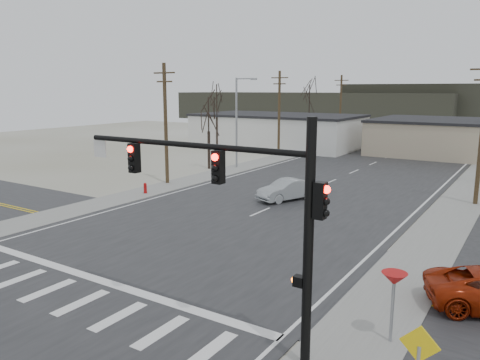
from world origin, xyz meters
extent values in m
plane|color=beige|center=(0.00, 0.00, 0.00)|extent=(140.00, 140.00, 0.00)
cube|color=black|center=(0.00, 15.00, 0.02)|extent=(18.00, 110.00, 0.05)
cube|color=black|center=(0.00, 0.00, 0.02)|extent=(90.00, 10.00, 0.04)
cube|color=gray|center=(-10.60, 20.00, 0.03)|extent=(3.00, 90.00, 0.06)
cube|color=gray|center=(10.60, 20.00, 0.03)|extent=(3.00, 90.00, 0.06)
cylinder|color=black|center=(9.80, -6.20, 3.60)|extent=(0.28, 0.28, 7.20)
cylinder|color=black|center=(5.60, -6.20, 6.20)|extent=(8.40, 0.18, 0.18)
cube|color=black|center=(6.80, -6.20, 5.60)|extent=(0.32, 0.30, 1.00)
cube|color=black|center=(3.30, -6.20, 5.60)|extent=(0.32, 0.30, 1.00)
sphere|color=#FF0C05|center=(6.80, -6.37, 5.92)|extent=(0.22, 0.22, 0.22)
sphere|color=#FF0C05|center=(3.30, -6.37, 5.92)|extent=(0.22, 0.22, 0.22)
cube|color=black|center=(10.10, -6.20, 5.00)|extent=(0.30, 0.30, 1.00)
cube|color=silver|center=(1.60, -6.20, 5.80)|extent=(0.60, 0.04, 0.60)
cube|color=black|center=(9.55, -6.20, 2.60)|extent=(0.30, 0.25, 0.30)
sphere|color=#FF5905|center=(9.40, -6.20, 2.60)|extent=(0.18, 0.18, 0.18)
cylinder|color=#A50C0C|center=(-10.20, 8.00, 0.35)|extent=(0.24, 0.24, 0.70)
sphere|color=#A50C0C|center=(-10.20, 8.00, 0.75)|extent=(0.24, 0.24, 0.24)
cylinder|color=gray|center=(11.50, -3.50, 1.05)|extent=(0.10, 0.10, 2.10)
cone|color=#A50C0C|center=(11.50, -3.50, 2.15)|extent=(0.80, 0.80, 0.40)
cube|color=yellow|center=(13.00, -7.00, 2.15)|extent=(0.92, 0.05, 0.92)
cube|color=silver|center=(-16.00, 40.00, 2.10)|extent=(22.00, 12.00, 4.20)
cube|color=black|center=(-16.00, 40.00, 4.35)|extent=(22.30, 12.30, 0.30)
cylinder|color=#473621|center=(-11.50, 12.00, 5.00)|extent=(0.30, 0.30, 10.00)
cube|color=#473621|center=(-11.50, 12.00, 9.20)|extent=(2.20, 0.12, 0.12)
cube|color=#473621|center=(-11.50, 12.00, 8.50)|extent=(1.60, 0.12, 0.12)
cylinder|color=#473621|center=(-11.50, 32.00, 5.00)|extent=(0.30, 0.30, 10.00)
cube|color=#473621|center=(-11.50, 32.00, 9.20)|extent=(2.20, 0.12, 0.12)
cube|color=#473621|center=(-11.50, 32.00, 8.50)|extent=(1.60, 0.12, 0.12)
cylinder|color=#473621|center=(-11.50, 52.00, 5.00)|extent=(0.30, 0.30, 10.00)
cube|color=#473621|center=(-11.50, 52.00, 9.20)|extent=(2.20, 0.12, 0.12)
cube|color=#473621|center=(-11.50, 52.00, 8.50)|extent=(1.60, 0.12, 0.12)
cylinder|color=gray|center=(-11.00, 22.00, 4.50)|extent=(0.20, 0.20, 9.00)
cylinder|color=gray|center=(-10.00, 22.00, 8.90)|extent=(2.00, 0.12, 0.12)
cube|color=gray|center=(-9.00, 22.00, 8.85)|extent=(0.60, 0.25, 0.18)
cylinder|color=black|center=(-13.00, 20.00, 1.88)|extent=(0.28, 0.28, 3.75)
cylinder|color=black|center=(-13.00, 20.00, 5.25)|extent=(0.14, 0.14, 3.75)
cylinder|color=black|center=(-14.00, 46.00, 2.25)|extent=(0.28, 0.28, 4.50)
cylinder|color=black|center=(-14.00, 46.00, 6.30)|extent=(0.14, 0.14, 4.50)
cylinder|color=black|center=(-22.00, 34.00, 2.25)|extent=(0.28, 0.28, 4.50)
cylinder|color=black|center=(-22.00, 34.00, 6.30)|extent=(0.14, 0.14, 4.50)
cube|color=#333026|center=(-35.00, 92.00, 3.50)|extent=(70.00, 18.00, 7.00)
imported|color=#949A9E|center=(-0.11, 11.95, 0.79)|extent=(3.23, 4.78, 1.49)
imported|color=black|center=(1.51, 46.67, 0.81)|extent=(3.87, 5.70, 1.53)
imported|color=black|center=(-1.13, 53.89, 0.75)|extent=(3.02, 4.48, 1.42)
camera|label=1|loc=(14.83, -17.48, 7.90)|focal=35.00mm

